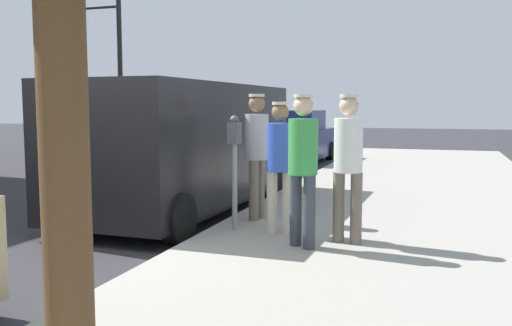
{
  "coord_description": "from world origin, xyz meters",
  "views": [
    {
      "loc": [
        3.92,
        -5.98,
        1.8
      ],
      "look_at": [
        1.65,
        0.95,
        1.05
      ],
      "focal_mm": 39.36,
      "sensor_mm": 36.0,
      "label": 1
    }
  ],
  "objects_px": {
    "pedestrian_in_green": "(303,160)",
    "traffic_light_corner": "(97,53)",
    "parking_meter_near": "(234,152)",
    "pedestrian_in_blue": "(280,159)",
    "parked_van": "(184,144)",
    "parked_sedan_ahead": "(292,140)",
    "pedestrian_in_gray": "(257,147)",
    "pedestrian_in_white": "(348,158)"
  },
  "relations": [
    {
      "from": "parked_van",
      "to": "traffic_light_corner",
      "type": "height_order",
      "value": "traffic_light_corner"
    },
    {
      "from": "pedestrian_in_blue",
      "to": "traffic_light_corner",
      "type": "distance_m",
      "value": 13.15
    },
    {
      "from": "parked_sedan_ahead",
      "to": "parked_van",
      "type": "bearing_deg",
      "value": -88.17
    },
    {
      "from": "pedestrian_in_gray",
      "to": "pedestrian_in_green",
      "type": "relative_size",
      "value": 1.02
    },
    {
      "from": "pedestrian_in_gray",
      "to": "parked_sedan_ahead",
      "type": "xyz_separation_m",
      "value": [
        -1.84,
        9.23,
        -0.45
      ]
    },
    {
      "from": "parking_meter_near",
      "to": "parked_sedan_ahead",
      "type": "bearing_deg",
      "value": 100.07
    },
    {
      "from": "parking_meter_near",
      "to": "pedestrian_in_blue",
      "type": "height_order",
      "value": "pedestrian_in_blue"
    },
    {
      "from": "pedestrian_in_green",
      "to": "traffic_light_corner",
      "type": "bearing_deg",
      "value": 133.19
    },
    {
      "from": "pedestrian_in_green",
      "to": "traffic_light_corner",
      "type": "xyz_separation_m",
      "value": [
        -9.35,
        9.96,
        2.34
      ]
    },
    {
      "from": "pedestrian_in_white",
      "to": "pedestrian_in_blue",
      "type": "relative_size",
      "value": 1.05
    },
    {
      "from": "parking_meter_near",
      "to": "pedestrian_in_gray",
      "type": "bearing_deg",
      "value": 84.12
    },
    {
      "from": "pedestrian_in_blue",
      "to": "pedestrian_in_gray",
      "type": "bearing_deg",
      "value": 125.83
    },
    {
      "from": "parking_meter_near",
      "to": "pedestrian_in_gray",
      "type": "xyz_separation_m",
      "value": [
        0.07,
        0.73,
        0.02
      ]
    },
    {
      "from": "parked_sedan_ahead",
      "to": "pedestrian_in_green",
      "type": "bearing_deg",
      "value": -74.96
    },
    {
      "from": "parked_sedan_ahead",
      "to": "traffic_light_corner",
      "type": "distance_m",
      "value": 7.1
    },
    {
      "from": "parking_meter_near",
      "to": "pedestrian_in_gray",
      "type": "relative_size",
      "value": 0.84
    },
    {
      "from": "parked_van",
      "to": "traffic_light_corner",
      "type": "relative_size",
      "value": 1.01
    },
    {
      "from": "pedestrian_in_blue",
      "to": "parked_sedan_ahead",
      "type": "distance_m",
      "value": 10.31
    },
    {
      "from": "traffic_light_corner",
      "to": "pedestrian_in_green",
      "type": "bearing_deg",
      "value": -46.81
    },
    {
      "from": "pedestrian_in_gray",
      "to": "pedestrian_in_green",
      "type": "xyz_separation_m",
      "value": [
        1.01,
        -1.38,
        -0.02
      ]
    },
    {
      "from": "pedestrian_in_white",
      "to": "parked_sedan_ahead",
      "type": "height_order",
      "value": "pedestrian_in_white"
    },
    {
      "from": "traffic_light_corner",
      "to": "pedestrian_in_gray",
      "type": "bearing_deg",
      "value": -45.8
    },
    {
      "from": "parked_van",
      "to": "parked_sedan_ahead",
      "type": "xyz_separation_m",
      "value": [
        -0.27,
        8.34,
        -0.41
      ]
    },
    {
      "from": "pedestrian_in_gray",
      "to": "pedestrian_in_blue",
      "type": "distance_m",
      "value": 0.98
    },
    {
      "from": "pedestrian_in_gray",
      "to": "traffic_light_corner",
      "type": "distance_m",
      "value": 12.19
    },
    {
      "from": "pedestrian_in_blue",
      "to": "parked_van",
      "type": "bearing_deg",
      "value": 141.99
    },
    {
      "from": "parking_meter_near",
      "to": "pedestrian_in_white",
      "type": "relative_size",
      "value": 0.85
    },
    {
      "from": "pedestrian_in_white",
      "to": "traffic_light_corner",
      "type": "bearing_deg",
      "value": 135.68
    },
    {
      "from": "parking_meter_near",
      "to": "pedestrian_in_green",
      "type": "xyz_separation_m",
      "value": [
        1.08,
        -0.66,
        -0.0
      ]
    },
    {
      "from": "parked_sedan_ahead",
      "to": "traffic_light_corner",
      "type": "height_order",
      "value": "traffic_light_corner"
    },
    {
      "from": "parking_meter_near",
      "to": "pedestrian_in_white",
      "type": "distance_m",
      "value": 1.57
    },
    {
      "from": "parking_meter_near",
      "to": "pedestrian_in_blue",
      "type": "distance_m",
      "value": 0.65
    },
    {
      "from": "parked_sedan_ahead",
      "to": "pedestrian_in_white",
      "type": "bearing_deg",
      "value": -72.05
    },
    {
      "from": "pedestrian_in_green",
      "to": "traffic_light_corner",
      "type": "relative_size",
      "value": 0.34
    },
    {
      "from": "pedestrian_in_green",
      "to": "parked_van",
      "type": "distance_m",
      "value": 3.44
    },
    {
      "from": "parked_van",
      "to": "traffic_light_corner",
      "type": "bearing_deg",
      "value": 131.35
    },
    {
      "from": "pedestrian_in_gray",
      "to": "pedestrian_in_blue",
      "type": "height_order",
      "value": "pedestrian_in_gray"
    },
    {
      "from": "pedestrian_in_green",
      "to": "parked_sedan_ahead",
      "type": "xyz_separation_m",
      "value": [
        -2.85,
        10.61,
        -0.43
      ]
    },
    {
      "from": "pedestrian_in_green",
      "to": "pedestrian_in_blue",
      "type": "bearing_deg",
      "value": 126.53
    },
    {
      "from": "parking_meter_near",
      "to": "pedestrian_in_gray",
      "type": "height_order",
      "value": "pedestrian_in_gray"
    },
    {
      "from": "pedestrian_in_gray",
      "to": "parked_sedan_ahead",
      "type": "distance_m",
      "value": 9.42
    },
    {
      "from": "pedestrian_in_white",
      "to": "parked_van",
      "type": "relative_size",
      "value": 0.34
    }
  ]
}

